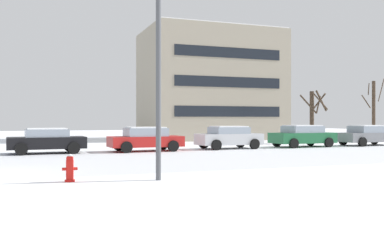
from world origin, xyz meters
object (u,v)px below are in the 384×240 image
Objects in this scene: parked_car_silver at (229,137)px; street_lamp at (166,54)px; parked_car_black at (47,140)px; parked_car_gray at (369,135)px; fire_hydrant at (70,168)px; parked_car_green at (302,136)px; parked_car_red at (146,139)px.

street_lamp is at bearing -122.61° from parked_car_silver.
parked_car_gray is (21.65, -0.13, 0.03)m from parked_car_black.
fire_hydrant is 15.61m from parked_car_silver.
fire_hydrant is 24.20m from parked_car_gray.
parked_car_silver is (7.73, 12.09, -3.09)m from street_lamp.
parked_car_green reaches higher than parked_car_gray.
parked_car_silver is at bearing 47.61° from fire_hydrant.
fire_hydrant is 0.19× the size of parked_car_green.
parked_car_red is at bearing -179.48° from parked_car_gray.
parked_car_black is (-3.09, 12.08, -3.12)m from street_lamp.
street_lamp reaches higher than parked_car_red.
street_lamp is 1.46× the size of parked_car_green.
street_lamp is 18.12m from parked_car_green.
street_lamp is at bearing -137.41° from parked_car_green.
street_lamp is 12.86m from parked_car_black.
street_lamp is 22.29m from parked_car_gray.
parked_car_green is (16.24, 0.00, 0.04)m from parked_car_black.
parked_car_silver reaches higher than parked_car_red.
fire_hydrant is 0.13× the size of street_lamp.
parked_car_gray is at bearing 0.52° from parked_car_red.
parked_car_red is 1.03× the size of parked_car_silver.
parked_car_black is (-0.30, 11.52, 0.30)m from fire_hydrant.
parked_car_red is (2.32, 11.81, -3.10)m from street_lamp.
parked_car_red is 10.83m from parked_car_green.
parked_car_black is 0.96× the size of parked_car_red.
parked_car_black is 0.99× the size of parked_car_silver.
parked_car_red is 16.24m from parked_car_gray.
parked_car_silver is (10.83, 0.00, 0.03)m from parked_car_black.
fire_hydrant is 0.20× the size of parked_car_black.
parked_car_green reaches higher than parked_car_silver.
parked_car_green is 5.41m from parked_car_gray.
parked_car_red is at bearing 78.88° from street_lamp.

